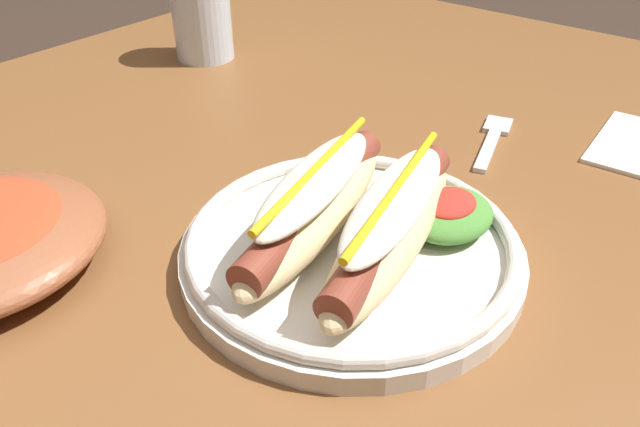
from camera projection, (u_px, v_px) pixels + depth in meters
name	position (u px, v px, depth m)	size (l,w,h in m)	color
dining_table	(256.00, 326.00, 0.52)	(1.40, 1.06, 0.74)	brown
hot_dog_plate	(356.00, 231.00, 0.44)	(0.25, 0.25, 0.08)	silver
fork	(493.00, 138.00, 0.62)	(0.12, 0.05, 0.00)	silver
water_cup	(201.00, 12.00, 0.78)	(0.08, 0.08, 0.12)	silver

